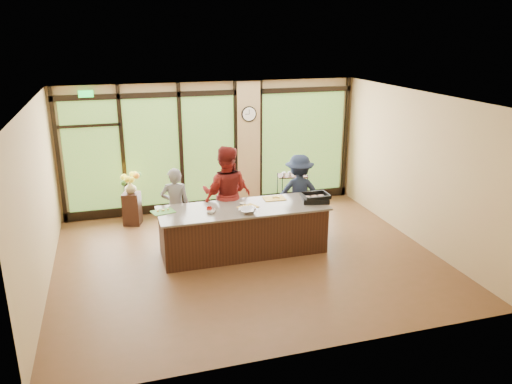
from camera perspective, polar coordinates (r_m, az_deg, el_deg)
floor at (r=9.51m, az=-0.97°, el=-7.57°), size 7.00×7.00×0.00m
ceiling at (r=8.64m, az=-1.08°, el=10.66°), size 7.00×7.00×0.00m
back_wall at (r=11.78m, az=-4.96°, el=5.18°), size 7.00×0.00×7.00m
left_wall at (r=8.75m, az=-23.69°, el=-0.89°), size 0.00×6.00×6.00m
right_wall at (r=10.42m, az=17.87°, el=2.65°), size 0.00×6.00×6.00m
window_wall at (r=11.80m, az=-4.12°, el=4.69°), size 6.90×0.12×3.00m
island_base at (r=9.59m, az=-1.47°, el=-4.46°), size 3.10×1.00×0.88m
countertop at (r=9.43m, az=-1.49°, el=-1.88°), size 3.20×1.10×0.04m
wall_clock at (r=11.71m, az=-0.81°, el=8.91°), size 0.36×0.04×0.36m
cook_left at (r=9.99m, az=-9.17°, el=-1.63°), size 0.63×0.48×1.58m
cook_midleft at (r=10.04m, az=-3.51°, el=-0.17°), size 1.14×1.01×1.95m
cook_midright at (r=10.01m, az=-3.25°, el=-0.71°), size 1.14×0.76×1.79m
cook_right at (r=10.62m, az=4.93°, el=-0.06°), size 1.18×0.86×1.65m
roasting_pan at (r=9.78m, az=6.80°, el=-0.85°), size 0.58×0.50×0.09m
mixing_bowl at (r=9.13m, az=-0.94°, el=-2.15°), size 0.34×0.34×0.08m
cutting_board_left at (r=9.33m, az=-10.58°, el=-2.23°), size 0.47×0.39×0.01m
cutting_board_center at (r=9.41m, az=-0.92°, el=-1.73°), size 0.43×0.39×0.01m
cutting_board_right at (r=9.90m, az=2.08°, el=-0.73°), size 0.44×0.33×0.01m
prep_bowl_near at (r=9.15m, az=-5.16°, el=-2.29°), size 0.19×0.19×0.04m
prep_bowl_mid at (r=9.22m, az=-5.07°, el=-2.12°), size 0.15×0.15×0.04m
prep_bowl_far at (r=9.57m, az=-1.48°, el=-1.33°), size 0.16×0.16×0.03m
red_ramekin at (r=9.24m, az=-5.36°, el=-1.97°), size 0.11×0.11×0.08m
flower_stand at (r=11.33m, az=-13.97°, el=-1.85°), size 0.45×0.45×0.72m
flower_vase at (r=11.18m, az=-14.16°, el=0.52°), size 0.29×0.29×0.26m
bar_cart at (r=11.88m, az=4.16°, el=0.62°), size 0.75×0.52×0.94m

